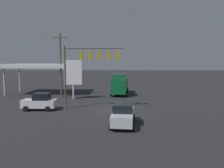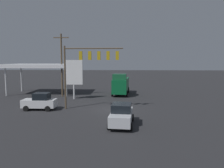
# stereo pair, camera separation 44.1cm
# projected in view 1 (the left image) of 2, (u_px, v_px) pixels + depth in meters

# --- Properties ---
(ground_plane) EXTENTS (200.00, 200.00, 0.00)m
(ground_plane) POSITION_uv_depth(u_px,v_px,m) (111.00, 110.00, 25.36)
(ground_plane) COLOR #262628
(traffic_signal_assembly) EXTENTS (6.87, 0.43, 7.38)m
(traffic_signal_assembly) POSITION_uv_depth(u_px,v_px,m) (89.00, 61.00, 25.15)
(traffic_signal_assembly) COLOR brown
(traffic_signal_assembly) RESTS_ON ground
(utility_pole) EXTENTS (2.40, 0.26, 9.79)m
(utility_pole) POSITION_uv_depth(u_px,v_px,m) (61.00, 64.00, 33.91)
(utility_pole) COLOR brown
(utility_pole) RESTS_ON ground
(gas_station_canopy) EXTENTS (11.05, 6.57, 5.08)m
(gas_station_canopy) POSITION_uv_depth(u_px,v_px,m) (40.00, 66.00, 36.90)
(gas_station_canopy) COLOR silver
(gas_station_canopy) RESTS_ON ground
(price_sign) EXTENTS (2.62, 0.27, 5.75)m
(price_sign) POSITION_uv_depth(u_px,v_px,m) (73.00, 73.00, 31.79)
(price_sign) COLOR silver
(price_sign) RESTS_ON ground
(delivery_truck) EXTENTS (2.95, 6.95, 3.58)m
(delivery_truck) POSITION_uv_depth(u_px,v_px,m) (120.00, 84.00, 36.35)
(delivery_truck) COLOR #0C592D
(delivery_truck) RESTS_ON ground
(sedan_waiting) EXTENTS (2.33, 4.53, 1.93)m
(sedan_waiting) POSITION_uv_depth(u_px,v_px,m) (123.00, 115.00, 19.29)
(sedan_waiting) COLOR silver
(sedan_waiting) RESTS_ON ground
(hatchback_crossing) EXTENTS (3.83, 2.01, 1.97)m
(hatchback_crossing) POSITION_uv_depth(u_px,v_px,m) (40.00, 102.00, 25.19)
(hatchback_crossing) COLOR silver
(hatchback_crossing) RESTS_ON ground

